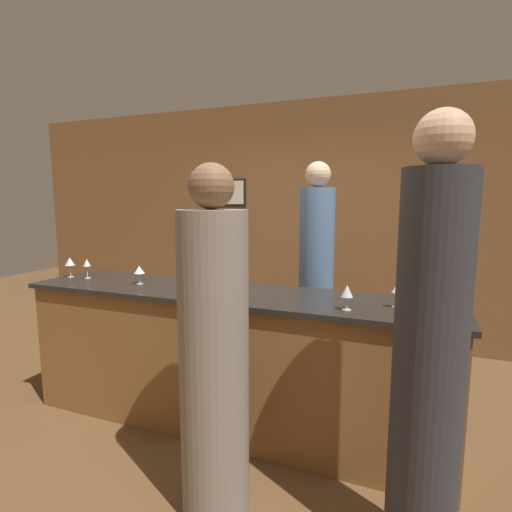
# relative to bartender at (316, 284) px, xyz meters

# --- Properties ---
(ground_plane) EXTENTS (14.00, 14.00, 0.00)m
(ground_plane) POSITION_rel_bartender_xyz_m (-0.45, -0.80, -0.94)
(ground_plane) COLOR brown
(back_wall) EXTENTS (8.00, 0.08, 2.80)m
(back_wall) POSITION_rel_bartender_xyz_m (-0.46, 1.35, 0.46)
(back_wall) COLOR brown
(back_wall) RESTS_ON ground_plane
(bar_counter) EXTENTS (3.11, 0.68, 1.01)m
(bar_counter) POSITION_rel_bartender_xyz_m (-0.45, -0.80, -0.43)
(bar_counter) COLOR brown
(bar_counter) RESTS_ON ground_plane
(bartender) EXTENTS (0.29, 0.29, 1.97)m
(bartender) POSITION_rel_bartender_xyz_m (0.00, 0.00, 0.00)
(bartender) COLOR #4C6B93
(bartender) RESTS_ON ground_plane
(guest_0) EXTENTS (0.30, 0.30, 2.02)m
(guest_0) POSITION_rel_bartender_xyz_m (0.85, -1.51, 0.02)
(guest_0) COLOR #2D2D33
(guest_0) RESTS_ON ground_plane
(guest_1) EXTENTS (0.36, 0.36, 1.84)m
(guest_1) POSITION_rel_bartender_xyz_m (-0.16, -1.58, -0.09)
(guest_1) COLOR gray
(guest_1) RESTS_ON ground_plane
(wine_bottle_0) EXTENTS (0.08, 0.08, 0.27)m
(wine_bottle_0) POSITION_rel_bartender_xyz_m (0.99, -0.98, 0.18)
(wine_bottle_0) COLOR black
(wine_bottle_0) RESTS_ON bar_counter
(wine_bottle_1) EXTENTS (0.08, 0.08, 0.29)m
(wine_bottle_1) POSITION_rel_bartender_xyz_m (0.90, -0.85, 0.19)
(wine_bottle_1) COLOR black
(wine_bottle_1) RESTS_ON bar_counter
(wine_glass_0) EXTENTS (0.08, 0.08, 0.17)m
(wine_glass_0) POSITION_rel_bartender_xyz_m (0.76, -0.87, 0.21)
(wine_glass_0) COLOR silver
(wine_glass_0) RESTS_ON bar_counter
(wine_glass_1) EXTENTS (0.06, 0.06, 0.15)m
(wine_glass_1) POSITION_rel_bartender_xyz_m (0.69, -0.82, 0.19)
(wine_glass_1) COLOR silver
(wine_glass_1) RESTS_ON bar_counter
(wine_glass_2) EXTENTS (0.08, 0.08, 0.17)m
(wine_glass_2) POSITION_rel_bartender_xyz_m (-1.91, -0.82, 0.20)
(wine_glass_2) COLOR silver
(wine_glass_2) RESTS_ON bar_counter
(wine_glass_3) EXTENTS (0.07, 0.07, 0.15)m
(wine_glass_3) POSITION_rel_bartender_xyz_m (0.42, -0.99, 0.18)
(wine_glass_3) COLOR silver
(wine_glass_3) RESTS_ON bar_counter
(wine_glass_4) EXTENTS (0.08, 0.08, 0.14)m
(wine_glass_4) POSITION_rel_bartender_xyz_m (-1.19, -0.83, 0.18)
(wine_glass_4) COLOR silver
(wine_glass_4) RESTS_ON bar_counter
(wine_glass_5) EXTENTS (0.06, 0.06, 0.15)m
(wine_glass_5) POSITION_rel_bartender_xyz_m (-0.43, -0.89, 0.19)
(wine_glass_5) COLOR silver
(wine_glass_5) RESTS_ON bar_counter
(wine_glass_6) EXTENTS (0.06, 0.06, 0.16)m
(wine_glass_6) POSITION_rel_bartender_xyz_m (-1.74, -0.80, 0.20)
(wine_glass_6) COLOR silver
(wine_glass_6) RESTS_ON bar_counter
(wine_glass_7) EXTENTS (0.08, 0.08, 0.16)m
(wine_glass_7) POSITION_rel_bartender_xyz_m (-0.59, -0.94, 0.20)
(wine_glass_7) COLOR silver
(wine_glass_7) RESTS_ON bar_counter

